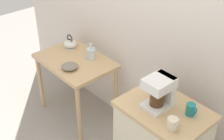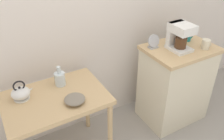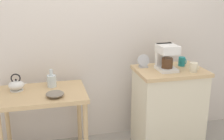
{
  "view_description": "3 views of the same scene",
  "coord_description": "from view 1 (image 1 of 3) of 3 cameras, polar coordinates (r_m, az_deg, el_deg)",
  "views": [
    {
      "loc": [
        1.77,
        -1.55,
        2.44
      ],
      "look_at": [
        0.0,
        0.01,
        0.93
      ],
      "focal_mm": 50.71,
      "sensor_mm": 36.0,
      "label": 1
    },
    {
      "loc": [
        -1.01,
        -1.5,
        1.93
      ],
      "look_at": [
        -0.16,
        -0.01,
        0.86
      ],
      "focal_mm": 38.42,
      "sensor_mm": 36.0,
      "label": 2
    },
    {
      "loc": [
        -0.6,
        -2.56,
        1.72
      ],
      "look_at": [
        0.02,
        -0.0,
        0.92
      ],
      "focal_mm": 45.86,
      "sensor_mm": 36.0,
      "label": 3
    }
  ],
  "objects": [
    {
      "name": "back_wall",
      "position": [
        2.81,
        8.4,
        10.64
      ],
      "size": [
        4.4,
        0.1,
        2.8
      ],
      "primitive_type": "cube",
      "color": "silver",
      "rests_on": "ground_plane"
    },
    {
      "name": "bowl_stoneware",
      "position": [
        3.21,
        -7.61,
        0.67
      ],
      "size": [
        0.16,
        0.16,
        0.05
      ],
      "color": "gray",
      "rests_on": "wooden_table"
    },
    {
      "name": "mug_small_cream",
      "position": [
        2.28,
        10.9,
        -9.55
      ],
      "size": [
        0.09,
        0.08,
        0.09
      ],
      "color": "beige",
      "rests_on": "kitchen_counter"
    },
    {
      "name": "teakettle",
      "position": [
        3.57,
        -7.52,
        4.67
      ],
      "size": [
        0.18,
        0.15,
        0.17
      ],
      "color": "white",
      "rests_on": "wooden_table"
    },
    {
      "name": "coffee_maker",
      "position": [
        2.41,
        8.71,
        -3.72
      ],
      "size": [
        0.18,
        0.22,
        0.26
      ],
      "color": "white",
      "rests_on": "kitchen_counter"
    },
    {
      "name": "table_clock",
      "position": [
        2.64,
        7.39,
        -2.19
      ],
      "size": [
        0.13,
        0.06,
        0.14
      ],
      "color": "#B2B5BA",
      "rests_on": "kitchen_counter"
    },
    {
      "name": "wooden_table",
      "position": [
        3.43,
        -6.59,
        0.48
      ],
      "size": [
        0.83,
        0.58,
        0.72
      ],
      "color": "tan",
      "rests_on": "ground_plane"
    },
    {
      "name": "mug_dark_teal",
      "position": [
        2.43,
        14.01,
        -6.93
      ],
      "size": [
        0.08,
        0.07,
        0.09
      ],
      "color": "teal",
      "rests_on": "kitchen_counter"
    },
    {
      "name": "glass_carafe_vase",
      "position": [
        3.35,
        -3.81,
        3.01
      ],
      "size": [
        0.09,
        0.09,
        0.18
      ],
      "color": "silver",
      "rests_on": "wooden_table"
    }
  ]
}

